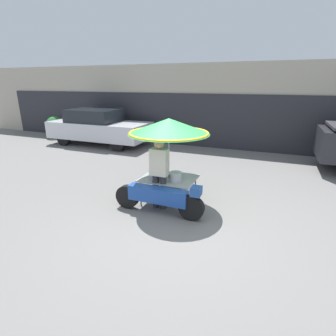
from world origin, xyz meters
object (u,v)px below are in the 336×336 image
(vendor_person, at_px, (159,171))
(potted_plant, at_px, (55,126))
(parked_car, at_px, (98,127))
(vendor_motorcycle_cart, at_px, (168,139))

(vendor_person, relative_size, potted_plant, 1.48)
(vendor_person, bearing_deg, parked_car, 136.64)
(vendor_motorcycle_cart, bearing_deg, parked_car, 138.87)
(vendor_person, height_order, parked_car, vendor_person)
(vendor_person, bearing_deg, potted_plant, 146.84)
(parked_car, height_order, potted_plant, parked_car)
(vendor_motorcycle_cart, height_order, parked_car, vendor_motorcycle_cart)
(parked_car, xyz_separation_m, potted_plant, (-3.01, 0.49, -0.19))
(vendor_motorcycle_cart, xyz_separation_m, potted_plant, (-8.15, 4.99, -0.91))
(vendor_person, distance_m, parked_car, 6.97)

